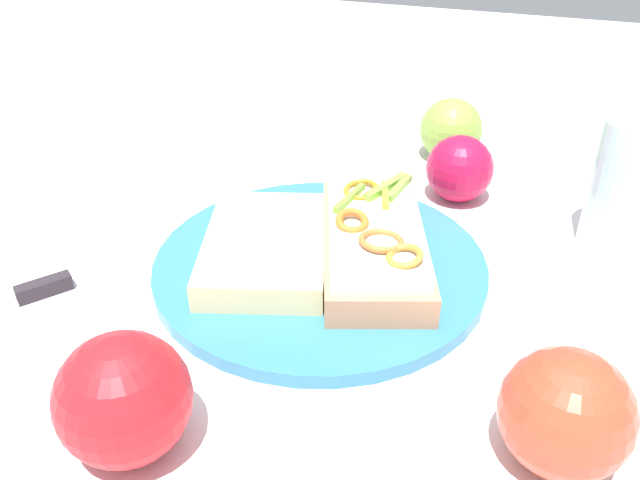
{
  "coord_description": "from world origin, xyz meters",
  "views": [
    {
      "loc": [
        -0.15,
        0.46,
        0.34
      ],
      "look_at": [
        0.0,
        0.0,
        0.03
      ],
      "focal_mm": 37.34,
      "sensor_mm": 36.0,
      "label": 1
    }
  ],
  "objects_px": {
    "drinking_glass": "(631,188)",
    "sandwich": "(374,241)",
    "bread_slice_side": "(266,247)",
    "apple_0": "(566,413)",
    "knife": "(20,297)",
    "plate": "(320,265)",
    "apple_3": "(460,169)",
    "apple_2": "(451,130)",
    "apple_1": "(124,399)"
  },
  "relations": [
    {
      "from": "apple_1",
      "to": "knife",
      "type": "bearing_deg",
      "value": -31.07
    },
    {
      "from": "sandwich",
      "to": "drinking_glass",
      "type": "bearing_deg",
      "value": 99.67
    },
    {
      "from": "drinking_glass",
      "to": "sandwich",
      "type": "bearing_deg",
      "value": 27.69
    },
    {
      "from": "sandwich",
      "to": "plate",
      "type": "bearing_deg",
      "value": -89.61
    },
    {
      "from": "plate",
      "to": "apple_2",
      "type": "distance_m",
      "value": 0.28
    },
    {
      "from": "bread_slice_side",
      "to": "apple_0",
      "type": "height_order",
      "value": "apple_0"
    },
    {
      "from": "plate",
      "to": "apple_3",
      "type": "height_order",
      "value": "apple_3"
    },
    {
      "from": "plate",
      "to": "drinking_glass",
      "type": "height_order",
      "value": "drinking_glass"
    },
    {
      "from": "sandwich",
      "to": "apple_2",
      "type": "relative_size",
      "value": 2.88
    },
    {
      "from": "plate",
      "to": "apple_2",
      "type": "xyz_separation_m",
      "value": [
        -0.07,
        -0.27,
        0.03
      ]
    },
    {
      "from": "apple_2",
      "to": "apple_3",
      "type": "bearing_deg",
      "value": 103.8
    },
    {
      "from": "apple_0",
      "to": "drinking_glass",
      "type": "xyz_separation_m",
      "value": [
        -0.05,
        -0.27,
        0.02
      ]
    },
    {
      "from": "apple_0",
      "to": "knife",
      "type": "bearing_deg",
      "value": -3.89
    },
    {
      "from": "plate",
      "to": "apple_2",
      "type": "relative_size",
      "value": 4.05
    },
    {
      "from": "sandwich",
      "to": "apple_3",
      "type": "height_order",
      "value": "apple_3"
    },
    {
      "from": "apple_1",
      "to": "drinking_glass",
      "type": "bearing_deg",
      "value": -131.28
    },
    {
      "from": "apple_3",
      "to": "plate",
      "type": "bearing_deg",
      "value": 61.1
    },
    {
      "from": "plate",
      "to": "apple_1",
      "type": "distance_m",
      "value": 0.23
    },
    {
      "from": "apple_2",
      "to": "drinking_glass",
      "type": "distance_m",
      "value": 0.23
    },
    {
      "from": "drinking_glass",
      "to": "knife",
      "type": "xyz_separation_m",
      "value": [
        0.47,
        0.24,
        -0.06
      ]
    },
    {
      "from": "apple_0",
      "to": "drinking_glass",
      "type": "relative_size",
      "value": 0.65
    },
    {
      "from": "sandwich",
      "to": "bread_slice_side",
      "type": "relative_size",
      "value": 1.33
    },
    {
      "from": "bread_slice_side",
      "to": "apple_3",
      "type": "distance_m",
      "value": 0.23
    },
    {
      "from": "sandwich",
      "to": "knife",
      "type": "bearing_deg",
      "value": -81.04
    },
    {
      "from": "sandwich",
      "to": "apple_0",
      "type": "distance_m",
      "value": 0.23
    },
    {
      "from": "apple_2",
      "to": "knife",
      "type": "bearing_deg",
      "value": 53.02
    },
    {
      "from": "knife",
      "to": "bread_slice_side",
      "type": "bearing_deg",
      "value": 159.04
    },
    {
      "from": "drinking_glass",
      "to": "plate",
      "type": "bearing_deg",
      "value": 26.15
    },
    {
      "from": "apple_1",
      "to": "apple_2",
      "type": "xyz_separation_m",
      "value": [
        -0.12,
        -0.49,
        -0.01
      ]
    },
    {
      "from": "apple_1",
      "to": "apple_2",
      "type": "bearing_deg",
      "value": -104.17
    },
    {
      "from": "sandwich",
      "to": "drinking_glass",
      "type": "distance_m",
      "value": 0.23
    },
    {
      "from": "apple_1",
      "to": "apple_3",
      "type": "distance_m",
      "value": 0.42
    },
    {
      "from": "bread_slice_side",
      "to": "knife",
      "type": "relative_size",
      "value": 1.48
    },
    {
      "from": "apple_0",
      "to": "apple_3",
      "type": "distance_m",
      "value": 0.34
    },
    {
      "from": "plate",
      "to": "sandwich",
      "type": "relative_size",
      "value": 1.41
    },
    {
      "from": "plate",
      "to": "apple_3",
      "type": "relative_size",
      "value": 4.22
    },
    {
      "from": "plate",
      "to": "drinking_glass",
      "type": "bearing_deg",
      "value": -153.85
    },
    {
      "from": "sandwich",
      "to": "apple_1",
      "type": "height_order",
      "value": "apple_1"
    },
    {
      "from": "apple_0",
      "to": "drinking_glass",
      "type": "height_order",
      "value": "drinking_glass"
    },
    {
      "from": "plate",
      "to": "bread_slice_side",
      "type": "distance_m",
      "value": 0.05
    },
    {
      "from": "plate",
      "to": "apple_3",
      "type": "xyz_separation_m",
      "value": [
        -0.09,
        -0.17,
        0.03
      ]
    },
    {
      "from": "apple_3",
      "to": "drinking_glass",
      "type": "height_order",
      "value": "drinking_glass"
    },
    {
      "from": "apple_1",
      "to": "sandwich",
      "type": "bearing_deg",
      "value": -112.21
    },
    {
      "from": "apple_0",
      "to": "apple_2",
      "type": "bearing_deg",
      "value": -72.52
    },
    {
      "from": "apple_0",
      "to": "plate",
      "type": "bearing_deg",
      "value": -36.36
    },
    {
      "from": "sandwich",
      "to": "apple_0",
      "type": "relative_size",
      "value": 2.57
    },
    {
      "from": "sandwich",
      "to": "apple_1",
      "type": "relative_size",
      "value": 2.47
    },
    {
      "from": "plate",
      "to": "sandwich",
      "type": "distance_m",
      "value": 0.05
    },
    {
      "from": "apple_0",
      "to": "knife",
      "type": "relative_size",
      "value": 0.77
    },
    {
      "from": "drinking_glass",
      "to": "knife",
      "type": "relative_size",
      "value": 1.19
    }
  ]
}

